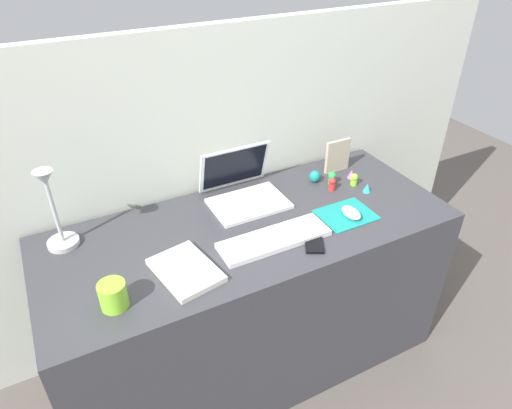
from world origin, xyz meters
TOP-DOWN VIEW (x-y plane):
  - ground_plane at (0.00, 0.00)m, footprint 6.00×6.00m
  - back_wall at (0.00, 0.36)m, footprint 2.76×0.05m
  - desk at (0.00, 0.00)m, footprint 1.56×0.64m
  - laptop at (0.06, 0.19)m, footprint 0.30×0.27m
  - keyboard at (0.03, -0.12)m, footprint 0.41×0.13m
  - mousepad at (0.36, -0.11)m, footprint 0.21×0.17m
  - mouse at (0.37, -0.13)m, footprint 0.06×0.10m
  - cell_phone at (0.16, -0.19)m, footprint 0.12×0.14m
  - desk_lamp at (-0.64, 0.18)m, footprint 0.11×0.14m
  - notebook_pad at (-0.31, -0.13)m, footprint 0.21×0.27m
  - picture_frame at (0.54, 0.20)m, footprint 0.12×0.02m
  - coffee_mug at (-0.55, -0.18)m, footprint 0.08×0.08m
  - toy_figurine_lime at (0.53, 0.06)m, footprint 0.03×0.03m
  - toy_figurine_teal at (0.40, 0.16)m, footprint 0.05×0.05m
  - toy_figurine_red at (0.42, 0.07)m, footprint 0.03×0.03m
  - toy_figurine_pink at (0.56, 0.12)m, footprint 0.03×0.03m
  - toy_figurine_cyan at (0.55, -0.01)m, footprint 0.03×0.03m
  - toy_figurine_green at (0.45, 0.12)m, footprint 0.03×0.03m

SIDE VIEW (x-z plane):
  - ground_plane at x=0.00m, z-range 0.00..0.00m
  - desk at x=0.00m, z-range 0.00..0.74m
  - back_wall at x=0.00m, z-range 0.00..1.40m
  - mousepad at x=0.36m, z-range 0.74..0.74m
  - cell_phone at x=0.16m, z-range 0.74..0.75m
  - keyboard at x=0.03m, z-range 0.74..0.76m
  - notebook_pad at x=-0.31m, z-range 0.74..0.76m
  - toy_figurine_cyan at x=0.55m, z-range 0.74..0.78m
  - toy_figurine_pink at x=0.56m, z-range 0.74..0.78m
  - mouse at x=0.37m, z-range 0.74..0.78m
  - toy_figurine_teal at x=0.40m, z-range 0.74..0.79m
  - toy_figurine_lime at x=0.53m, z-range 0.74..0.80m
  - toy_figurine_red at x=0.42m, z-range 0.74..0.80m
  - toy_figurine_green at x=0.45m, z-range 0.74..0.80m
  - coffee_mug at x=-0.55m, z-range 0.74..0.83m
  - laptop at x=0.06m, z-range 0.69..0.90m
  - picture_frame at x=0.54m, z-range 0.74..0.89m
  - desk_lamp at x=-0.64m, z-range 0.73..1.06m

